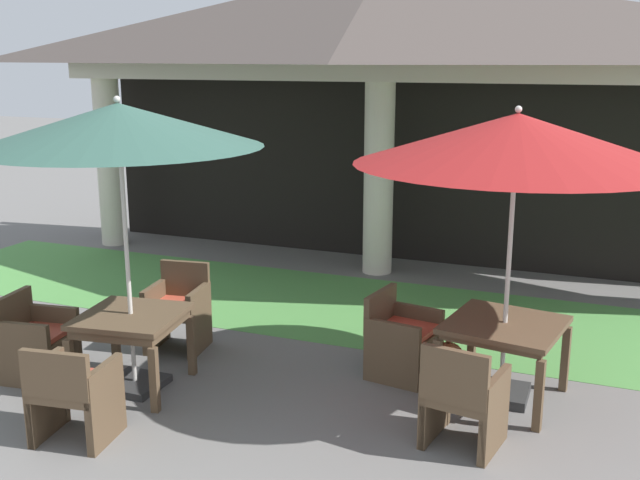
% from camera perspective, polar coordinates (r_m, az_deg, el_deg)
% --- Properties ---
extents(background_pavilion, '(10.43, 2.87, 4.24)m').
position_cam_1_polar(background_pavilion, '(10.56, 4.87, 15.11)').
color(background_pavilion, beige).
rests_on(background_pavilion, ground).
extents(lawn_strip, '(12.23, 2.52, 0.01)m').
position_cam_1_polar(lawn_strip, '(9.41, 1.35, -5.04)').
color(lawn_strip, '#519347').
rests_on(lawn_strip, ground).
extents(patio_table_near_foreground, '(1.12, 1.12, 0.74)m').
position_cam_1_polar(patio_table_near_foreground, '(6.94, 13.97, -6.87)').
color(patio_table_near_foreground, brown).
rests_on(patio_table_near_foreground, ground).
extents(patio_umbrella_near_foreground, '(2.78, 2.78, 2.66)m').
position_cam_1_polar(patio_umbrella_near_foreground, '(6.55, 14.85, 7.36)').
color(patio_umbrella_near_foreground, '#2D2D2D').
rests_on(patio_umbrella_near_foreground, ground).
extents(patio_chair_near_foreground_south, '(0.65, 0.65, 0.90)m').
position_cam_1_polar(patio_chair_near_foreground_south, '(6.14, 10.92, -11.85)').
color(patio_chair_near_foreground_south, brown).
rests_on(patio_chair_near_foreground_south, ground).
extents(patio_chair_near_foreground_west, '(0.68, 0.71, 0.83)m').
position_cam_1_polar(patio_chair_near_foreground_west, '(7.36, 6.25, -7.33)').
color(patio_chair_near_foreground_west, brown).
rests_on(patio_chair_near_foreground_west, ground).
extents(patio_table_mid_left, '(1.01, 1.01, 0.74)m').
position_cam_1_polar(patio_table_mid_left, '(7.17, -14.27, -6.28)').
color(patio_table_mid_left, brown).
rests_on(patio_table_mid_left, ground).
extents(patio_umbrella_mid_left, '(2.54, 2.54, 2.73)m').
position_cam_1_polar(patio_umbrella_mid_left, '(6.78, -15.19, 8.34)').
color(patio_umbrella_mid_left, '#2D2D2D').
rests_on(patio_umbrella_mid_left, ground).
extents(patio_chair_mid_left_north, '(0.64, 0.63, 0.91)m').
position_cam_1_polar(patio_chair_mid_left_north, '(8.10, -10.82, -5.29)').
color(patio_chair_mid_left_north, brown).
rests_on(patio_chair_mid_left_north, ground).
extents(patio_chair_mid_left_west, '(0.64, 0.64, 0.84)m').
position_cam_1_polar(patio_chair_mid_left_west, '(7.77, -20.96, -7.09)').
color(patio_chair_mid_left_west, brown).
rests_on(patio_chair_mid_left_west, ground).
extents(patio_chair_mid_left_south, '(0.67, 0.61, 0.85)m').
position_cam_1_polar(patio_chair_mid_left_south, '(6.43, -18.45, -11.05)').
color(patio_chair_mid_left_south, brown).
rests_on(patio_chair_mid_left_south, ground).
extents(terracotta_urn, '(0.32, 0.32, 0.43)m').
position_cam_1_polar(terracotta_urn, '(7.47, 9.81, -8.99)').
color(terracotta_urn, brown).
rests_on(terracotta_urn, ground).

